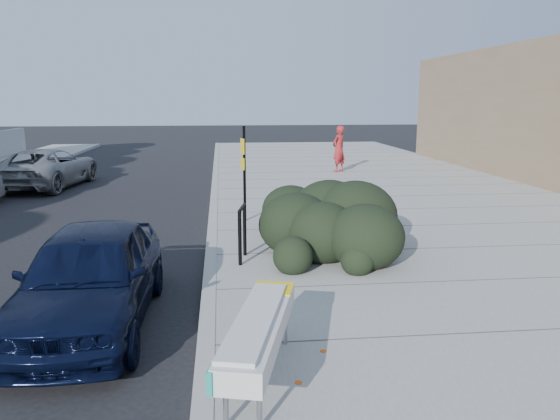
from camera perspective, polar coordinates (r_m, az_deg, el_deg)
The scene contains 10 objects.
ground at distance 8.81m, azimuth -7.42°, elevation -9.21°, with size 120.00×120.00×0.00m, color black.
sidewalk_near at distance 14.61m, azimuth 15.49°, elevation -0.91°, with size 11.20×50.00×0.15m, color gray.
curb_near at distance 13.59m, azimuth -7.04°, elevation -1.44°, with size 0.22×50.00×0.17m, color #9E9E99.
bench at distance 5.90m, azimuth -2.17°, elevation -12.41°, with size 1.05×2.39×0.71m.
bike_rack at distance 10.13m, azimuth -3.97°, elevation -1.86°, with size 0.18×0.70×1.03m.
sign_post at distance 13.36m, azimuth -3.81°, elevation 4.50°, with size 0.12×0.27×2.33m.
hedge at distance 11.17m, azimuth 4.80°, elevation 0.08°, with size 2.00×4.00×1.50m, color black.
sedan_navy at distance 8.02m, azimuth -19.24°, elevation -6.55°, with size 1.67×4.14×1.41m, color black.
suv_silver at distance 21.38m, azimuth -23.18°, elevation 4.08°, with size 2.30×4.99×1.39m, color gray.
pedestrian at distance 22.84m, azimuth 6.16°, elevation 6.37°, with size 0.69×0.46×1.90m, color maroon.
Camera 1 is at (0.23, -8.25, 3.10)m, focal length 35.00 mm.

